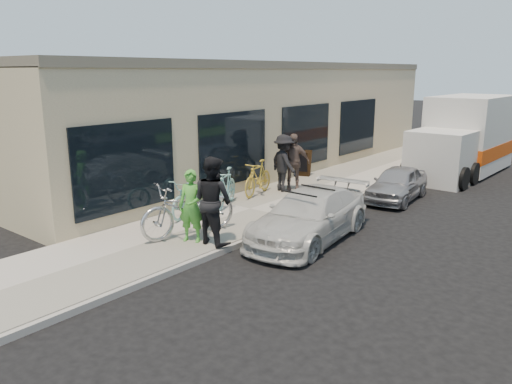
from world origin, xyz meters
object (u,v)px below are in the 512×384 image
Objects in this scene: tandem_bike at (189,209)px; man_standing at (213,200)px; sedan_white at (309,216)px; moving_truck at (464,140)px; bike_rack at (210,191)px; bystander_a at (284,163)px; sandwich_board at (302,163)px; woman_rider at (191,206)px; cruiser_bike_a at (226,187)px; sedan_silver at (397,184)px; cruiser_bike_b at (190,196)px; cruiser_bike_c at (258,178)px; bystander_b at (293,162)px.

man_standing is at bearing 11.99° from tandem_bike.
moving_truck is at bearing 82.44° from sedan_white.
moving_truck reaches higher than sedan_white.
sedan_white reaches higher than bike_rack.
bystander_a reaches higher than bike_rack.
sandwich_board is 7.87m from woman_rider.
man_standing is 1.10× the size of cruiser_bike_a.
moving_truck is 10.42m from cruiser_bike_a.
sedan_white is at bearing 55.62° from tandem_bike.
bystander_a reaches higher than woman_rider.
cruiser_bike_a reaches higher than sedan_silver.
sandwich_board is 7.53m from tandem_bike.
cruiser_bike_b is (-1.59, 1.46, -0.32)m from woman_rider.
tandem_bike is 1.37× the size of cruiser_bike_a.
cruiser_bike_c reaches higher than cruiser_bike_b.
sedan_white is 2.81m from tandem_bike.
bystander_a is at bearing 57.10° from cruiser_bike_c.
man_standing is (0.80, -0.03, 0.34)m from tandem_bike.
man_standing is at bearing -76.63° from cruiser_bike_c.
tandem_bike is (-2.17, -6.70, 0.27)m from sedan_silver.
moving_truck is (4.16, 4.95, 0.69)m from sandwich_board.
man_standing reaches higher than cruiser_bike_a.
sandwich_board is 0.48× the size of cruiser_bike_b.
moving_truck reaches higher than cruiser_bike_c.
bike_rack is 0.97× the size of sandwich_board.
sedan_silver is 1.68× the size of bystander_b.
moving_truck is (0.23, 5.57, 0.79)m from sedan_silver.
tandem_bike is at bearing -118.80° from bystander_b.
cruiser_bike_a is at bearing -108.38° from moving_truck.
moving_truck is 3.35× the size of bystander_a.
moving_truck reaches higher than man_standing.
cruiser_bike_c is 0.98× the size of bystander_a.
sandwich_board is 6.70m from sedan_white.
cruiser_bike_a is at bearing 85.26° from bike_rack.
sedan_white is 2.33× the size of bystander_a.
bystander_a is at bearing 65.61° from cruiser_bike_b.
man_standing reaches higher than sedan_silver.
moving_truck is 11.67m from cruiser_bike_b.
cruiser_bike_c is (-3.41, -2.62, 0.16)m from sedan_silver.
woman_rider is at bearing -62.03° from cruiser_bike_b.
bike_rack is 0.47× the size of cruiser_bike_b.
cruiser_bike_c is at bearing 92.01° from bike_rack.
sedan_white is at bearing -36.83° from cruiser_bike_a.
cruiser_bike_b is at bearing -106.86° from moving_truck.
bike_rack is 0.37× the size of tandem_bike.
cruiser_bike_c is 1.36m from bystander_b.
woman_rider is at bearing -115.74° from bystander_b.
cruiser_bike_b reaches higher than sandwich_board.
woman_rider is at bearing -54.79° from bike_rack.
bike_rack is 5.86m from sedan_silver.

